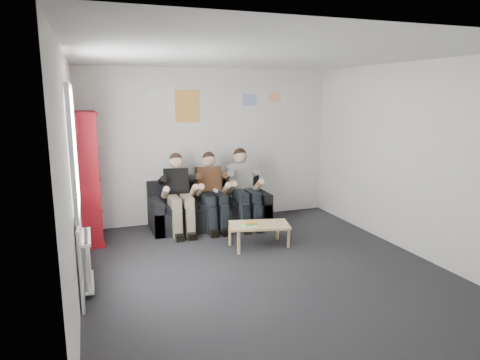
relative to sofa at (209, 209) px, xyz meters
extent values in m
plane|color=black|center=(0.14, -2.11, -0.28)|extent=(5.00, 5.00, 0.00)
plane|color=silver|center=(0.14, -2.11, 2.42)|extent=(5.00, 5.00, 0.00)
plane|color=silver|center=(0.14, 0.39, 1.07)|extent=(4.50, 0.00, 4.50)
plane|color=silver|center=(0.14, -4.61, 1.07)|extent=(4.50, 0.00, 4.50)
plane|color=silver|center=(-2.11, -2.11, 1.07)|extent=(0.00, 5.00, 5.00)
plane|color=silver|center=(2.39, -2.11, 1.07)|extent=(0.00, 5.00, 5.00)
cube|color=black|center=(0.00, -0.04, -0.09)|extent=(2.03, 0.83, 0.39)
cube|color=black|center=(0.00, 0.28, 0.30)|extent=(2.03, 0.18, 0.40)
cube|color=black|center=(-0.93, -0.04, -0.01)|extent=(0.17, 0.83, 0.55)
cube|color=black|center=(0.93, -0.04, -0.01)|extent=(0.17, 0.83, 0.55)
cube|color=black|center=(0.00, -0.11, 0.15)|extent=(1.70, 0.57, 0.09)
cube|color=maroon|center=(-1.94, -0.14, 0.72)|extent=(0.30, 0.90, 2.00)
cube|color=tan|center=(0.41, -1.30, 0.05)|extent=(0.88, 0.48, 0.04)
cylinder|color=tan|center=(0.01, -1.49, -0.12)|extent=(0.04, 0.04, 0.32)
cylinder|color=tan|center=(0.80, -1.49, -0.12)|extent=(0.04, 0.04, 0.32)
cylinder|color=tan|center=(0.01, -1.10, -0.12)|extent=(0.04, 0.04, 0.32)
cylinder|color=tan|center=(0.80, -1.10, -0.12)|extent=(0.04, 0.04, 0.32)
cube|color=white|center=(0.23, -1.34, 0.08)|extent=(0.18, 0.13, 0.01)
cube|color=green|center=(0.25, -1.31, 0.09)|extent=(0.18, 0.13, 0.01)
cube|color=#F5AB33|center=(0.27, -1.28, 0.11)|extent=(0.18, 0.13, 0.01)
cube|color=black|center=(-0.57, 0.01, 0.48)|extent=(0.41, 0.30, 0.58)
sphere|color=tan|center=(-0.57, -0.03, 0.88)|extent=(0.23, 0.23, 0.23)
sphere|color=black|center=(-0.57, -0.01, 0.91)|extent=(0.22, 0.22, 0.22)
cube|color=#7D7459|center=(-0.57, -0.30, 0.27)|extent=(0.37, 0.47, 0.15)
cube|color=#7D7459|center=(-0.57, -0.52, -0.04)|extent=(0.35, 0.14, 0.48)
cube|color=black|center=(-0.57, -0.58, -0.23)|extent=(0.35, 0.27, 0.10)
cube|color=#54311C|center=(0.00, 0.01, 0.47)|extent=(0.41, 0.30, 0.58)
sphere|color=tan|center=(0.00, -0.03, 0.87)|extent=(0.22, 0.22, 0.22)
sphere|color=black|center=(0.00, -0.01, 0.91)|extent=(0.21, 0.21, 0.21)
cube|color=black|center=(0.00, -0.29, 0.27)|extent=(0.37, 0.47, 0.15)
cube|color=black|center=(0.00, -0.52, -0.04)|extent=(0.35, 0.14, 0.48)
cube|color=black|center=(0.00, -0.58, -0.23)|extent=(0.35, 0.27, 0.10)
cube|color=silver|center=(0.00, -0.40, 0.42)|extent=(0.04, 0.14, 0.04)
cube|color=silver|center=(0.57, 0.02, 0.49)|extent=(0.43, 0.31, 0.60)
sphere|color=tan|center=(0.57, -0.03, 0.90)|extent=(0.24, 0.24, 0.24)
sphere|color=black|center=(0.57, -0.01, 0.94)|extent=(0.22, 0.22, 0.22)
cube|color=black|center=(0.57, -0.30, 0.27)|extent=(0.38, 0.49, 0.16)
cube|color=black|center=(0.57, -0.54, -0.04)|extent=(0.36, 0.15, 0.48)
cube|color=black|center=(0.57, -0.60, -0.23)|extent=(0.36, 0.28, 0.11)
cylinder|color=white|center=(-2.01, -2.19, 0.07)|extent=(0.06, 0.06, 0.60)
cylinder|color=white|center=(-2.01, -2.11, 0.07)|extent=(0.06, 0.06, 0.60)
cylinder|color=white|center=(-2.01, -2.03, 0.07)|extent=(0.06, 0.06, 0.60)
cylinder|color=white|center=(-2.01, -1.95, 0.07)|extent=(0.06, 0.06, 0.60)
cylinder|color=white|center=(-2.01, -1.87, 0.07)|extent=(0.06, 0.06, 0.60)
cylinder|color=white|center=(-2.01, -1.79, 0.07)|extent=(0.06, 0.06, 0.60)
cylinder|color=white|center=(-2.01, -1.71, 0.07)|extent=(0.06, 0.06, 0.60)
cylinder|color=white|center=(-2.01, -1.63, 0.07)|extent=(0.06, 0.06, 0.60)
cube|color=white|center=(-2.01, -1.91, -0.21)|extent=(0.10, 0.64, 0.04)
cube|color=white|center=(-2.01, -1.91, 0.35)|extent=(0.10, 0.64, 0.04)
cube|color=white|center=(-2.09, -1.91, 1.37)|extent=(0.02, 1.00, 1.30)
cube|color=white|center=(-2.08, -1.91, 2.05)|extent=(0.05, 1.12, 0.06)
cube|color=white|center=(-2.08, -1.91, 0.69)|extent=(0.05, 1.12, 0.06)
cube|color=white|center=(-2.08, -1.91, 0.17)|extent=(0.03, 1.30, 0.90)
cube|color=gold|center=(-0.26, 0.37, 1.77)|extent=(0.42, 0.01, 0.55)
cube|color=blue|center=(0.89, 0.37, 1.87)|extent=(0.25, 0.01, 0.20)
cube|color=#E246A3|center=(1.39, 0.37, 1.92)|extent=(0.22, 0.01, 0.18)
cube|color=white|center=(-0.86, 0.37, 1.97)|extent=(0.20, 0.01, 0.14)
camera|label=1|loc=(-1.93, -6.95, 1.97)|focal=32.00mm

